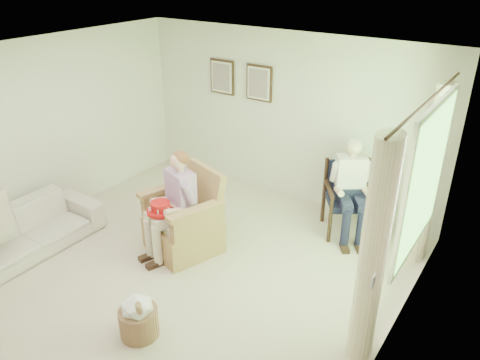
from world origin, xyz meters
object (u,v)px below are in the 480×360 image
at_px(person_wicker, 175,198).
at_px(hatbox, 138,317).
at_px(wood_armchair, 351,195).
at_px(person_dark, 349,182).
at_px(wicker_armchair, 185,225).
at_px(sofa, 23,233).
at_px(red_hat, 161,208).

xyz_separation_m(person_wicker, hatbox, (0.64, -1.35, -0.58)).
height_order(wood_armchair, hatbox, wood_armchair).
bearing_deg(wood_armchair, person_wicker, -165.86).
bearing_deg(person_dark, wicker_armchair, -171.13).
height_order(sofa, hatbox, sofa).
height_order(wood_armchair, person_dark, person_dark).
height_order(red_hat, hatbox, red_hat).
bearing_deg(wicker_armchair, person_dark, 61.60).
xyz_separation_m(wood_armchair, person_wicker, (-1.61, -1.83, 0.27)).
bearing_deg(red_hat, wicker_armchair, 76.35).
xyz_separation_m(wicker_armchair, hatbox, (0.64, -1.50, -0.12)).
relative_size(person_dark, hatbox, 2.31).
bearing_deg(person_wicker, sofa, -127.66).
height_order(wicker_armchair, hatbox, wicker_armchair).
bearing_deg(hatbox, sofa, 174.58).
bearing_deg(wood_armchair, sofa, -172.43).
relative_size(wicker_armchair, wood_armchair, 1.12).
xyz_separation_m(wood_armchair, person_dark, (0.00, -0.16, 0.27)).
height_order(person_wicker, red_hat, person_wicker).
bearing_deg(person_wicker, person_dark, 64.21).
bearing_deg(wicker_armchair, person_wicker, -71.74).
distance_m(sofa, person_dark, 4.35).
relative_size(wicker_armchair, person_wicker, 0.80).
height_order(wood_armchair, sofa, wood_armchair).
distance_m(wood_armchair, person_wicker, 2.46).
distance_m(person_wicker, hatbox, 1.61).
xyz_separation_m(red_hat, hatbox, (0.72, -1.16, -0.50)).
relative_size(wood_armchair, sofa, 0.48).
distance_m(wood_armchair, hatbox, 3.34).
bearing_deg(person_wicker, wood_armchair, 66.87).
bearing_deg(wood_armchair, wicker_armchair, -168.21).
xyz_separation_m(wood_armchair, hatbox, (-0.97, -3.18, -0.31)).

